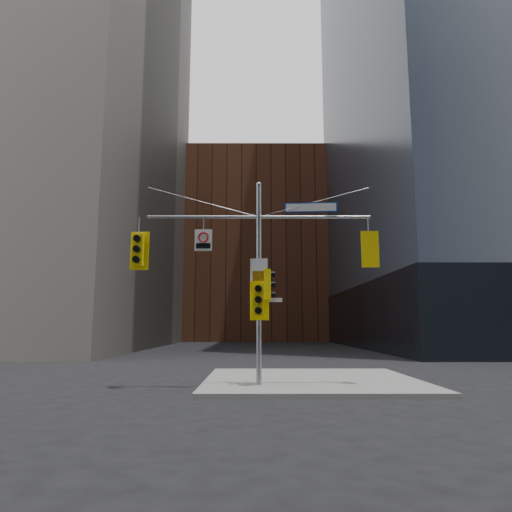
{
  "coord_description": "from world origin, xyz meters",
  "views": [
    {
      "loc": [
        -0.13,
        -13.94,
        2.14
      ],
      "look_at": [
        -0.1,
        2.0,
        4.58
      ],
      "focal_mm": 32.0,
      "sensor_mm": 36.0,
      "label": 1
    }
  ],
  "objects_px": {
    "traffic_light_east_arm": "(369,250)",
    "street_sign_blade": "(311,208)",
    "traffic_light_west_arm": "(138,250)",
    "signal_assembly": "(259,261)",
    "traffic_light_pole_side": "(268,284)",
    "regulatory_sign_arm": "(203,239)",
    "traffic_light_pole_front": "(259,300)"
  },
  "relations": [
    {
      "from": "street_sign_blade",
      "to": "regulatory_sign_arm",
      "type": "xyz_separation_m",
      "value": [
        -3.85,
        -0.02,
        -1.18
      ]
    },
    {
      "from": "street_sign_blade",
      "to": "traffic_light_east_arm",
      "type": "bearing_deg",
      "value": 4.02
    },
    {
      "from": "street_sign_blade",
      "to": "regulatory_sign_arm",
      "type": "bearing_deg",
      "value": -175.56
    },
    {
      "from": "traffic_light_pole_side",
      "to": "street_sign_blade",
      "type": "height_order",
      "value": "street_sign_blade"
    },
    {
      "from": "traffic_light_west_arm",
      "to": "traffic_light_pole_front",
      "type": "xyz_separation_m",
      "value": [
        4.28,
        -0.28,
        -1.78
      ]
    },
    {
      "from": "signal_assembly",
      "to": "traffic_light_pole_side",
      "type": "height_order",
      "value": "signal_assembly"
    },
    {
      "from": "signal_assembly",
      "to": "traffic_light_pole_side",
      "type": "distance_m",
      "value": 0.9
    },
    {
      "from": "traffic_light_east_arm",
      "to": "traffic_light_pole_front",
      "type": "height_order",
      "value": "traffic_light_east_arm"
    },
    {
      "from": "traffic_light_east_arm",
      "to": "regulatory_sign_arm",
      "type": "xyz_separation_m",
      "value": [
        -5.89,
        -0.02,
        0.37
      ]
    },
    {
      "from": "traffic_light_west_arm",
      "to": "regulatory_sign_arm",
      "type": "relative_size",
      "value": 1.79
    },
    {
      "from": "traffic_light_west_arm",
      "to": "traffic_light_east_arm",
      "type": "bearing_deg",
      "value": 1.29
    },
    {
      "from": "traffic_light_east_arm",
      "to": "traffic_light_pole_front",
      "type": "xyz_separation_m",
      "value": [
        -3.91,
        -0.27,
        -1.78
      ]
    },
    {
      "from": "signal_assembly",
      "to": "traffic_light_pole_front",
      "type": "bearing_deg",
      "value": -89.86
    },
    {
      "from": "traffic_light_west_arm",
      "to": "street_sign_blade",
      "type": "height_order",
      "value": "street_sign_blade"
    },
    {
      "from": "traffic_light_pole_side",
      "to": "regulatory_sign_arm",
      "type": "relative_size",
      "value": 1.38
    },
    {
      "from": "traffic_light_west_arm",
      "to": "traffic_light_pole_front",
      "type": "bearing_deg",
      "value": -2.37
    },
    {
      "from": "traffic_light_pole_side",
      "to": "traffic_light_pole_front",
      "type": "xyz_separation_m",
      "value": [
        -0.32,
        -0.28,
        -0.56
      ]
    },
    {
      "from": "traffic_light_pole_side",
      "to": "regulatory_sign_arm",
      "type": "distance_m",
      "value": 2.8
    },
    {
      "from": "regulatory_sign_arm",
      "to": "street_sign_blade",
      "type": "bearing_deg",
      "value": 2.64
    },
    {
      "from": "traffic_light_west_arm",
      "to": "street_sign_blade",
      "type": "distance_m",
      "value": 6.35
    },
    {
      "from": "signal_assembly",
      "to": "traffic_light_pole_side",
      "type": "bearing_deg",
      "value": 2.06
    },
    {
      "from": "traffic_light_pole_side",
      "to": "street_sign_blade",
      "type": "distance_m",
      "value": 3.18
    },
    {
      "from": "traffic_light_east_arm",
      "to": "street_sign_blade",
      "type": "relative_size",
      "value": 0.68
    },
    {
      "from": "traffic_light_west_arm",
      "to": "street_sign_blade",
      "type": "xyz_separation_m",
      "value": [
        6.16,
        -0.01,
        1.55
      ]
    },
    {
      "from": "signal_assembly",
      "to": "street_sign_blade",
      "type": "height_order",
      "value": "signal_assembly"
    },
    {
      "from": "traffic_light_east_arm",
      "to": "regulatory_sign_arm",
      "type": "bearing_deg",
      "value": 2.09
    },
    {
      "from": "traffic_light_pole_side",
      "to": "traffic_light_pole_front",
      "type": "height_order",
      "value": "traffic_light_pole_side"
    },
    {
      "from": "signal_assembly",
      "to": "traffic_light_east_arm",
      "type": "distance_m",
      "value": 3.93
    },
    {
      "from": "street_sign_blade",
      "to": "signal_assembly",
      "type": "bearing_deg",
      "value": -175.81
    },
    {
      "from": "traffic_light_pole_side",
      "to": "traffic_light_west_arm",
      "type": "bearing_deg",
      "value": 84.11
    },
    {
      "from": "signal_assembly",
      "to": "traffic_light_east_arm",
      "type": "relative_size",
      "value": 6.18
    },
    {
      "from": "traffic_light_east_arm",
      "to": "street_sign_blade",
      "type": "xyz_separation_m",
      "value": [
        -2.04,
        0.0,
        1.55
      ]
    }
  ]
}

